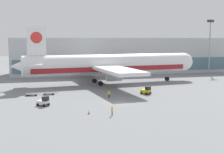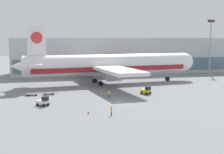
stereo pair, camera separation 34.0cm
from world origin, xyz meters
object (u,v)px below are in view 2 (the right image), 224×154
Objects in this scene: baggage_tug_foreground at (43,102)px; ground_crew_far at (111,110)px; airplane_main at (108,65)px; baggage_dolly_lead at (32,94)px; traffic_cone_near at (88,112)px; light_mast at (210,42)px; baggage_tug_mid at (146,91)px; ground_crew_near at (109,93)px; baggage_dolly_second at (49,93)px.

ground_crew_far is at bearing -4.73° from baggage_tug_foreground.
airplane_main reaches higher than baggage_dolly_lead.
baggage_tug_foreground is at bearing 131.14° from traffic_cone_near.
baggage_dolly_lead is (-2.49, 12.55, -0.49)m from baggage_tug_foreground.
light_mast reaches higher than ground_crew_far.
baggage_tug_mid is at bearing 57.27° from baggage_tug_foreground.
airplane_main reaches higher than ground_crew_near.
ground_crew_far is (-13.52, -19.27, 0.19)m from baggage_tug_mid.
baggage_dolly_lead is at bearing -151.86° from airplane_main.
light_mast is at bearing 99.58° from baggage_tug_mid.
light_mast is at bearing 28.45° from baggage_dolly_lead.
light_mast reaches higher than airplane_main.
ground_crew_far is at bearing 74.21° from ground_crew_near.
baggage_tug_foreground is 1.54× the size of ground_crew_near.
baggage_dolly_lead is at bearing -133.60° from baggage_tug_mid.
ground_crew_near is at bearing -140.74° from light_mast.
baggage_tug_mid is (25.08, 7.95, 0.00)m from baggage_tug_foreground.
traffic_cone_near is at bearing 58.98° from ground_crew_near.
airplane_main is 27.73m from baggage_dolly_lead.
traffic_cone_near is at bearing -72.40° from baggage_dolly_second.
baggage_tug_mid is (5.13, -19.95, -4.96)m from airplane_main.
ground_crew_near is (14.93, 5.23, 0.19)m from baggage_tug_foreground.
ground_crew_near is (17.42, -7.32, 0.68)m from baggage_dolly_lead.
ground_crew_near reaches higher than ground_crew_far.
baggage_dolly_second is at bearing -136.32° from baggage_tug_mid.
light_mast is 5.66× the size of baggage_dolly_lead.
baggage_dolly_lead is 2.07× the size of ground_crew_far.
baggage_dolly_lead is 18.90m from ground_crew_near.
light_mast reaches higher than baggage_tug_mid.
traffic_cone_near is (-12.15, -36.82, -5.47)m from airplane_main.
baggage_tug_foreground is at bearing -114.38° from ground_crew_far.
light_mast is 80.87m from traffic_cone_near.
traffic_cone_near is at bearing -62.52° from baggage_dolly_lead.
airplane_main is (-45.50, -18.62, -6.49)m from light_mast.
ground_crew_far is 4.52m from traffic_cone_near.
light_mast reaches higher than baggage_tug_foreground.
baggage_dolly_lead is at bearing -129.49° from ground_crew_far.
baggage_tug_mid is (-40.37, -38.57, -11.46)m from light_mast.
baggage_dolly_second is at bearing -137.76° from ground_crew_far.
airplane_main is 32.30× the size of ground_crew_far.
baggage_dolly_second is (1.62, 13.02, -0.49)m from baggage_tug_foreground.
baggage_dolly_lead and baggage_dolly_second have the same top height.
baggage_dolly_second is at bearing 122.59° from baggage_tug_foreground.
ground_crew_near is at bearing -28.44° from baggage_dolly_second.
traffic_cone_near is (7.79, -8.92, -0.50)m from baggage_tug_foreground.
baggage_dolly_second is 2.06× the size of ground_crew_near.
traffic_cone_near is at bearing -9.17° from baggage_tug_foreground.
baggage_tug_mid is 1.57× the size of ground_crew_far.
baggage_tug_mid is 23.54m from ground_crew_far.
ground_crew_far is at bearing -132.97° from light_mast.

